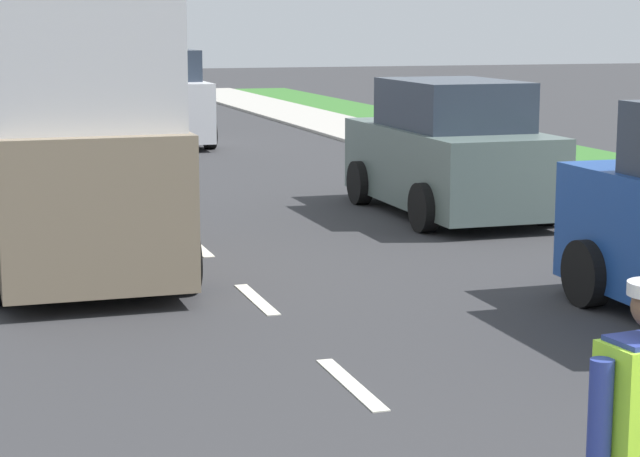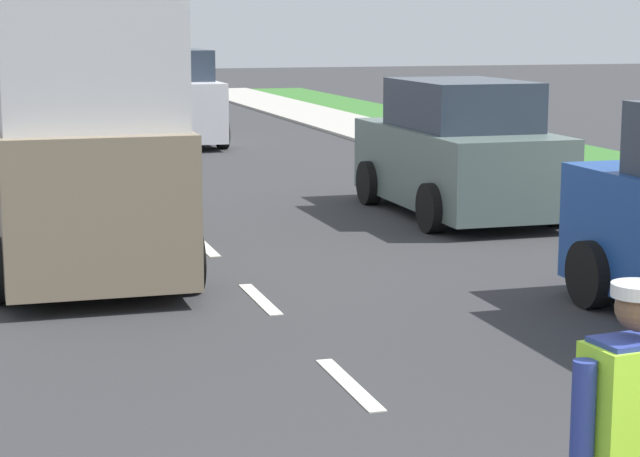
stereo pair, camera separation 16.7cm
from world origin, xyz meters
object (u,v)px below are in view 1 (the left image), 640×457
Objects in this scene: delivery_truck at (77,133)px; car_oncoming_second at (34,132)px; car_outgoing_far at (158,100)px; car_parked_far at (449,152)px.

car_oncoming_second is (-0.03, 6.75, -0.58)m from delivery_truck.
delivery_truck reaches higher than car_outgoing_far.
car_parked_far is at bearing 24.82° from delivery_truck.
delivery_truck is 1.16× the size of car_oncoming_second.
car_parked_far is at bearing -78.15° from car_outgoing_far.
delivery_truck is at bearing -103.19° from car_outgoing_far.
car_parked_far is (5.66, 2.62, -0.68)m from delivery_truck.
delivery_truck is 6.27m from car_parked_far.
delivery_truck reaches higher than car_oncoming_second.
car_oncoming_second is at bearing 143.99° from car_parked_far.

